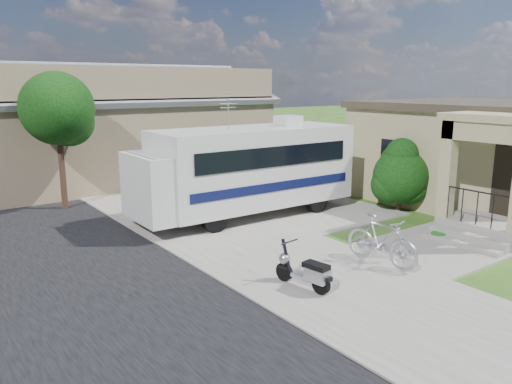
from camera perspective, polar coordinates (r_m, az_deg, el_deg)
ground at (r=12.35m, az=8.84°, el=-7.62°), size 120.00×120.00×0.00m
sidewalk_slab at (r=19.99m, az=-14.00°, el=-0.02°), size 4.00×80.00×0.06m
driveway_slab at (r=16.52m, az=1.50°, el=-2.24°), size 7.00×6.00×0.05m
walk_slab at (r=13.99m, az=20.57°, el=-5.77°), size 4.00×3.00×0.05m
house at (r=19.81m, az=24.54°, el=4.25°), size 9.47×7.80×3.54m
warehouse at (r=23.71m, az=-15.70°, el=6.58°), size 12.50×8.40×5.04m
street_tree_a at (r=17.82m, az=-21.47°, el=8.49°), size 2.44×2.40×4.58m
street_tree_b at (r=27.59m, az=-27.01°, el=9.38°), size 2.44×2.40×4.73m
motorhome at (r=15.68m, az=-1.09°, el=2.81°), size 7.25×2.43×3.70m
shrub at (r=17.17m, az=16.14°, el=2.01°), size 1.99×1.90×2.45m
scooter at (r=10.35m, az=5.74°, el=-9.05°), size 0.55×1.41×0.93m
bicycle at (r=11.93m, az=14.13°, el=-5.63°), size 0.69×1.97×1.16m
garden_hose at (r=14.52m, az=20.07°, el=-4.84°), size 0.38×0.38×0.17m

